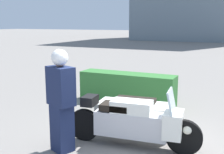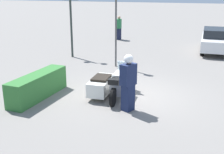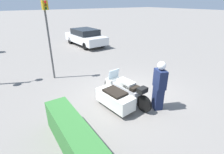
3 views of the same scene
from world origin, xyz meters
TOP-DOWN VIEW (x-y plane):
  - ground_plane at (0.00, 0.00)m, footprint 160.00×160.00m
  - police_motorcycle at (-0.27, 0.67)m, footprint 2.53×1.34m
  - officer_rider at (-1.32, -0.38)m, footprint 0.58×0.47m
  - hedge_bush_curbside at (-1.45, 2.98)m, footprint 2.77×0.65m
  - twin_lamp_post at (4.66, 5.08)m, footprint 0.34×1.34m
  - traffic_light_near at (3.60, 1.96)m, footprint 0.22×0.29m
  - parked_car_background at (9.31, -2.63)m, footprint 4.62×2.16m
  - pedestrian_bystander at (11.25, 4.68)m, footprint 0.56×0.40m

SIDE VIEW (x-z plane):
  - ground_plane at x=0.00m, z-range 0.00..0.00m
  - hedge_bush_curbside at x=-1.45m, z-range 0.00..0.87m
  - police_motorcycle at x=-0.27m, z-range -0.12..1.03m
  - parked_car_background at x=9.31m, z-range 0.04..1.48m
  - pedestrian_bystander at x=11.25m, z-range 0.00..1.83m
  - officer_rider at x=-1.32m, z-range 0.05..1.90m
  - traffic_light_near at x=3.60m, z-range 0.56..4.29m
  - twin_lamp_post at x=4.66m, z-range 0.96..4.51m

